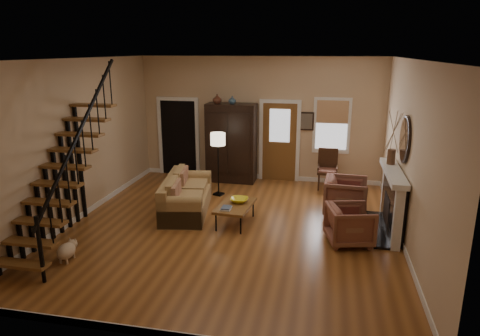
% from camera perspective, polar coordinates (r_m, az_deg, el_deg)
% --- Properties ---
extents(room, '(7.00, 7.33, 3.30)m').
position_cam_1_polar(room, '(9.96, -1.32, 4.19)').
color(room, brown).
rests_on(room, ground).
extents(staircase, '(0.94, 2.80, 3.20)m').
position_cam_1_polar(staircase, '(8.12, -22.93, 1.00)').
color(staircase, brown).
rests_on(staircase, ground).
extents(fireplace, '(0.33, 1.95, 2.30)m').
position_cam_1_polar(fireplace, '(8.80, 19.87, -3.48)').
color(fireplace, black).
rests_on(fireplace, ground).
extents(armoire, '(1.30, 0.60, 2.10)m').
position_cam_1_polar(armoire, '(11.44, -1.15, 3.36)').
color(armoire, black).
rests_on(armoire, ground).
extents(vase_a, '(0.24, 0.24, 0.25)m').
position_cam_1_polar(vase_a, '(11.24, -3.06, 9.18)').
color(vase_a, '#4C2619').
rests_on(vase_a, armoire).
extents(vase_b, '(0.20, 0.20, 0.21)m').
position_cam_1_polar(vase_b, '(11.15, -1.04, 9.05)').
color(vase_b, '#334C60').
rests_on(vase_b, armoire).
extents(sofa, '(1.24, 2.20, 0.77)m').
position_cam_1_polar(sofa, '(9.46, -7.13, -3.57)').
color(sofa, '#A07C49').
rests_on(sofa, ground).
extents(coffee_table, '(0.73, 1.14, 0.42)m').
position_cam_1_polar(coffee_table, '(8.81, -0.63, -6.15)').
color(coffee_table, brown).
rests_on(coffee_table, ground).
extents(bowl, '(0.37, 0.37, 0.09)m').
position_cam_1_polar(bowl, '(8.85, -0.11, -4.30)').
color(bowl, yellow).
rests_on(bowl, coffee_table).
extents(books, '(0.20, 0.27, 0.05)m').
position_cam_1_polar(books, '(8.48, -1.86, -5.36)').
color(books, beige).
rests_on(books, coffee_table).
extents(armchair_left, '(0.96, 0.94, 0.73)m').
position_cam_1_polar(armchair_left, '(8.16, 14.43, -7.33)').
color(armchair_left, maroon).
rests_on(armchair_left, ground).
extents(armchair_right, '(0.95, 0.93, 0.82)m').
position_cam_1_polar(armchair_right, '(9.50, 13.92, -3.71)').
color(armchair_right, maroon).
rests_on(armchair_right, ground).
extents(floor_lamp, '(0.45, 0.45, 1.55)m').
position_cam_1_polar(floor_lamp, '(10.36, -2.92, 0.47)').
color(floor_lamp, black).
rests_on(floor_lamp, ground).
extents(side_chair, '(0.54, 0.54, 1.02)m').
position_cam_1_polar(side_chair, '(11.11, 11.57, -0.21)').
color(side_chair, '#392112').
rests_on(side_chair, ground).
extents(dog, '(0.28, 0.46, 0.32)m').
position_cam_1_polar(dog, '(7.92, -22.14, -10.36)').
color(dog, beige).
rests_on(dog, ground).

